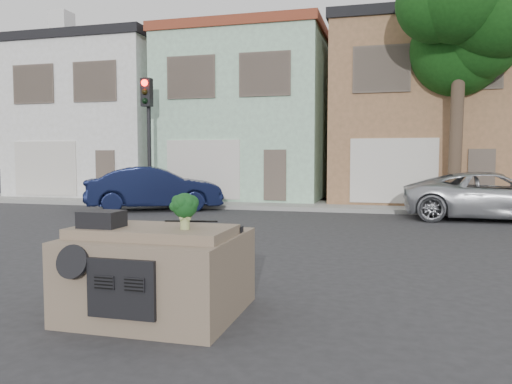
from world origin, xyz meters
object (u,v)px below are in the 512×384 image
at_px(navy_sedan, 156,210).
at_px(broccoli, 185,211).
at_px(silver_pickup, 493,220).
at_px(traffic_signal, 148,142).

height_order(navy_sedan, broccoli, broccoli).
bearing_deg(silver_pickup, navy_sedan, 91.29).
xyz_separation_m(navy_sedan, traffic_signal, (-0.98, 1.40, 2.55)).
height_order(silver_pickup, traffic_signal, traffic_signal).
relative_size(silver_pickup, broccoli, 12.29).
bearing_deg(traffic_signal, navy_sedan, -55.06).
relative_size(silver_pickup, traffic_signal, 1.06).
height_order(navy_sedan, silver_pickup, navy_sedan).
bearing_deg(broccoli, silver_pickup, 64.31).
bearing_deg(broccoli, navy_sedan, 117.78).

